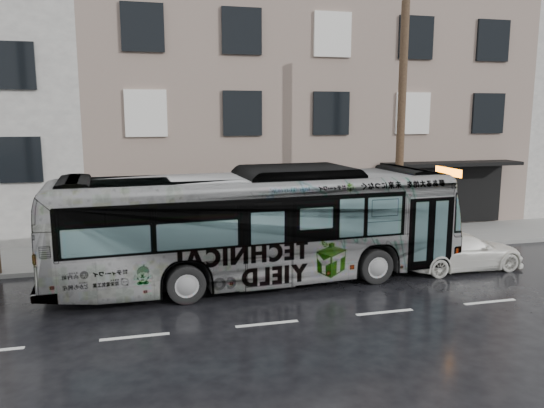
# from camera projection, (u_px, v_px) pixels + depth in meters

# --- Properties ---
(ground) EXTENTS (120.00, 120.00, 0.00)m
(ground) POSITION_uv_depth(u_px,v_px,m) (247.00, 292.00, 15.61)
(ground) COLOR black
(ground) RESTS_ON ground
(sidewalk) EXTENTS (90.00, 3.60, 0.15)m
(sidewalk) POSITION_uv_depth(u_px,v_px,m) (222.00, 249.00, 20.29)
(sidewalk) COLOR gray
(sidewalk) RESTS_ON ground
(building_taupe) EXTENTS (20.00, 12.00, 11.00)m
(building_taupe) POSITION_uv_depth(u_px,v_px,m) (291.00, 108.00, 28.03)
(building_taupe) COLOR gray
(building_taupe) RESTS_ON ground
(utility_pole_front) EXTENTS (0.30, 0.30, 9.00)m
(utility_pole_front) POSITION_uv_depth(u_px,v_px,m) (401.00, 128.00, 19.55)
(utility_pole_front) COLOR #4E3B27
(utility_pole_front) RESTS_ON sidewalk
(sign_post) EXTENTS (0.06, 0.06, 2.40)m
(sign_post) POSITION_uv_depth(u_px,v_px,m) (423.00, 215.00, 20.37)
(sign_post) COLOR slate
(sign_post) RESTS_ON sidewalk
(bus) EXTENTS (12.92, 3.74, 3.56)m
(bus) POSITION_uv_depth(u_px,v_px,m) (259.00, 226.00, 16.33)
(bus) COLOR #B2B2B2
(bus) RESTS_ON ground
(white_sedan) EXTENTS (4.38, 1.83, 1.27)m
(white_sedan) POSITION_uv_depth(u_px,v_px,m) (460.00, 250.00, 17.85)
(white_sedan) COLOR silver
(white_sedan) RESTS_ON ground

